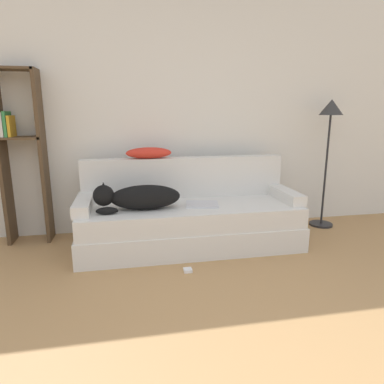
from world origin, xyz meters
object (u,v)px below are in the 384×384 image
dog (138,197)px  throw_pillow (149,153)px  laptop (202,204)px  bookshelf (21,149)px  floor_lamp (330,126)px  power_adapter (188,270)px  couch (190,226)px

dog → throw_pillow: 0.57m
dog → laptop: 0.64m
throw_pillow → bookshelf: (-1.27, 0.14, 0.05)m
floor_lamp → power_adapter: floor_lamp is taller
throw_pillow → dog: bearing=-108.8°
laptop → power_adapter: 0.72m
couch → bookshelf: bearing=163.8°
power_adapter → throw_pillow: bearing=105.2°
couch → throw_pillow: 0.87m
laptop → dog: bearing=-165.8°
floor_lamp → dog: bearing=-169.1°
couch → bookshelf: (-1.65, 0.48, 0.76)m
throw_pillow → power_adapter: bearing=-74.8°
bookshelf → floor_lamp: size_ratio=1.19×
bookshelf → power_adapter: bearing=-34.7°
laptop → power_adapter: size_ratio=5.04×
bookshelf → throw_pillow: bearing=-6.5°
laptop → throw_pillow: (-0.49, 0.38, 0.48)m
dog → power_adapter: size_ratio=11.38×
throw_pillow → floor_lamp: size_ratio=0.32×
floor_lamp → bookshelf: bearing=177.6°
throw_pillow → floor_lamp: 2.08m
couch → power_adapter: bearing=-102.8°
throw_pillow → bookshelf: bookshelf is taller
laptop → throw_pillow: throw_pillow is taller
couch → dog: (-0.52, -0.08, 0.35)m
couch → floor_lamp: bearing=11.4°
throw_pillow → power_adapter: (0.25, -0.91, -0.92)m
laptop → floor_lamp: bearing=25.1°
dog → laptop: (0.63, 0.03, -0.11)m
laptop → power_adapter: bearing=-103.5°
dog → couch: bearing=9.2°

